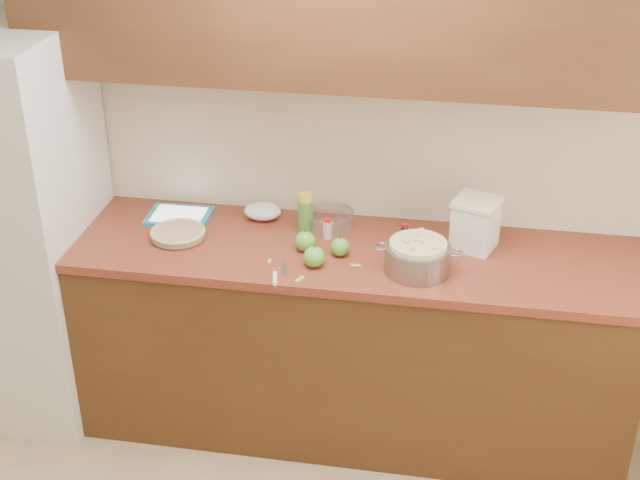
% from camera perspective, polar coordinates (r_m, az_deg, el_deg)
% --- Properties ---
extents(room_shell, '(3.60, 3.60, 3.60)m').
position_cam_1_polar(room_shell, '(2.36, -5.17, -9.49)').
color(room_shell, tan).
rests_on(room_shell, ground).
extents(counter_run, '(2.64, 0.68, 0.92)m').
position_cam_1_polar(counter_run, '(4.02, 0.62, -6.23)').
color(counter_run, '#4C2D15').
rests_on(counter_run, ground).
extents(fridge, '(0.70, 0.70, 1.80)m').
position_cam_1_polar(fridge, '(4.20, -19.18, 0.69)').
color(fridge, silver).
rests_on(fridge, ground).
extents(pie, '(0.25, 0.25, 0.04)m').
position_cam_1_polar(pie, '(3.89, -9.08, 0.40)').
color(pie, silver).
rests_on(pie, counter_run).
extents(colander, '(0.36, 0.26, 0.13)m').
position_cam_1_polar(colander, '(3.59, 6.27, -1.10)').
color(colander, gray).
rests_on(colander, counter_run).
extents(flour_canister, '(0.23, 0.23, 0.22)m').
position_cam_1_polar(flour_canister, '(3.78, 9.92, 1.05)').
color(flour_canister, white).
rests_on(flour_canister, counter_run).
extents(tablet, '(0.28, 0.22, 0.02)m').
position_cam_1_polar(tablet, '(4.07, -9.02, 1.53)').
color(tablet, teal).
rests_on(tablet, counter_run).
extents(paring_knife, '(0.06, 0.19, 0.02)m').
position_cam_1_polar(paring_knife, '(3.55, -2.81, -2.39)').
color(paring_knife, gray).
rests_on(paring_knife, counter_run).
extents(lemon_bottle, '(0.07, 0.07, 0.18)m').
position_cam_1_polar(lemon_bottle, '(3.87, -0.94, 1.71)').
color(lemon_bottle, '#4C8C38').
rests_on(lemon_bottle, counter_run).
extents(cinnamon_shaker, '(0.04, 0.04, 0.10)m').
position_cam_1_polar(cinnamon_shaker, '(3.83, 0.49, 0.74)').
color(cinnamon_shaker, beige).
rests_on(cinnamon_shaker, counter_run).
extents(vanilla_bottle, '(0.03, 0.03, 0.09)m').
position_cam_1_polar(vanilla_bottle, '(3.81, 5.42, 0.42)').
color(vanilla_bottle, black).
rests_on(vanilla_bottle, counter_run).
extents(mixing_bowl, '(0.21, 0.21, 0.08)m').
position_cam_1_polar(mixing_bowl, '(3.92, 0.63, 1.37)').
color(mixing_bowl, silver).
rests_on(mixing_bowl, counter_run).
extents(paper_towel, '(0.18, 0.15, 0.07)m').
position_cam_1_polar(paper_towel, '(4.01, -3.70, 1.85)').
color(paper_towel, white).
rests_on(paper_towel, counter_run).
extents(apple_left, '(0.09, 0.09, 0.10)m').
position_cam_1_polar(apple_left, '(3.73, -0.96, -0.08)').
color(apple_left, '#5BA636').
rests_on(apple_left, counter_run).
extents(apple_center, '(0.08, 0.08, 0.09)m').
position_cam_1_polar(apple_center, '(3.70, 1.29, -0.45)').
color(apple_center, '#5BA636').
rests_on(apple_center, counter_run).
extents(apple_front, '(0.09, 0.09, 0.10)m').
position_cam_1_polar(apple_front, '(3.62, -0.39, -1.08)').
color(apple_front, '#5BA636').
rests_on(apple_front, counter_run).
extents(peel_a, '(0.02, 0.04, 0.00)m').
position_cam_1_polar(peel_a, '(3.68, -3.25, -1.34)').
color(peel_a, '#92B759').
rests_on(peel_a, counter_run).
extents(peel_b, '(0.04, 0.05, 0.00)m').
position_cam_1_polar(peel_b, '(3.55, -1.32, -2.51)').
color(peel_b, '#92B759').
rests_on(peel_b, counter_run).
extents(peel_c, '(0.04, 0.02, 0.00)m').
position_cam_1_polar(peel_c, '(3.64, 2.29, -1.62)').
color(peel_c, '#92B759').
rests_on(peel_c, counter_run).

